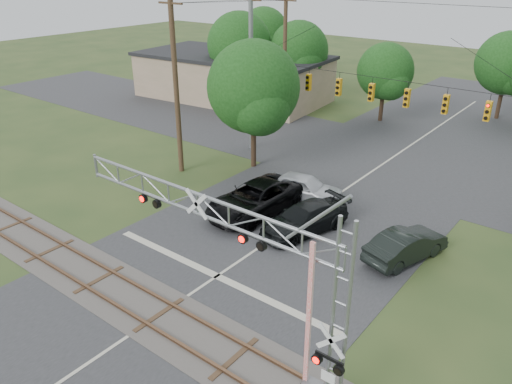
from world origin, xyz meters
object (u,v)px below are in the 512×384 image
Objects in this scene: traffic_signal_span at (385,94)px; car_dark at (305,218)px; sedan_silver at (304,187)px; commercial_building at (232,76)px; crossing_gantry at (246,267)px; pickup_black at (256,198)px.

traffic_signal_span is 9.84m from car_dark.
car_dark is (-0.06, -8.47, -5.00)m from traffic_signal_span.
traffic_signal_span is at bearing -33.57° from sedan_silver.
commercial_building is (-21.40, 19.30, 1.51)m from car_dark.
crossing_gantry is at bearing -165.36° from sedan_silver.
crossing_gantry is 14.99m from sedan_silver.
sedan_silver is at bearing 72.59° from pickup_black.
crossing_gantry reaches higher than sedan_silver.
crossing_gantry is 0.55× the size of commercial_building.
commercial_building is (-25.48, 29.19, -2.25)m from crossing_gantry.
sedan_silver is (-2.21, -5.24, -4.94)m from traffic_signal_span.
commercial_building is at bearing 137.57° from pickup_black.
pickup_black is 1.22× the size of car_dark.
crossing_gantry is at bearing -77.65° from traffic_signal_span.
sedan_silver is (-6.23, 13.12, -3.71)m from crossing_gantry.
commercial_building is (-19.25, 16.07, 1.46)m from sedan_silver.
car_dark is at bearing -157.07° from sedan_silver.
commercial_building reaches higher than car_dark.
crossing_gantry is 11.34m from car_dark.
car_dark is at bearing -90.37° from traffic_signal_span.
crossing_gantry is 38.81m from commercial_building.
traffic_signal_span is 3.72× the size of car_dark.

